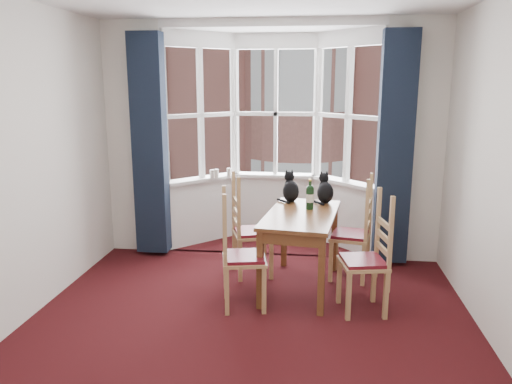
% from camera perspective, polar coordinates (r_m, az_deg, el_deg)
% --- Properties ---
extents(floor, '(4.50, 4.50, 0.00)m').
position_cam_1_polar(floor, '(4.23, -1.47, -17.22)').
color(floor, black).
rests_on(floor, ground).
extents(wall_near, '(4.00, 0.00, 4.00)m').
position_cam_1_polar(wall_near, '(1.65, -13.63, -13.21)').
color(wall_near, silver).
rests_on(wall_near, floor).
extents(wall_back_pier_left, '(0.70, 0.12, 2.80)m').
position_cam_1_polar(wall_back_pier_left, '(6.32, -13.51, 5.86)').
color(wall_back_pier_left, silver).
rests_on(wall_back_pier_left, floor).
extents(wall_back_pier_right, '(0.70, 0.12, 2.80)m').
position_cam_1_polar(wall_back_pier_right, '(6.02, 17.54, 5.31)').
color(wall_back_pier_right, silver).
rests_on(wall_back_pier_right, floor).
extents(bay_window, '(2.76, 0.94, 2.80)m').
position_cam_1_polar(bay_window, '(6.45, 2.06, 6.33)').
color(bay_window, white).
rests_on(bay_window, floor).
extents(curtain_left, '(0.38, 0.22, 2.60)m').
position_cam_1_polar(curtain_left, '(6.08, -12.03, 5.21)').
color(curtain_left, black).
rests_on(curtain_left, floor).
extents(curtain_right, '(0.38, 0.22, 2.60)m').
position_cam_1_polar(curtain_right, '(5.82, 15.58, 4.69)').
color(curtain_right, black).
rests_on(curtain_right, floor).
extents(dining_table, '(0.83, 1.33, 0.80)m').
position_cam_1_polar(dining_table, '(5.08, 5.18, -3.70)').
color(dining_table, brown).
rests_on(dining_table, floor).
extents(chair_left_near, '(0.48, 0.49, 0.92)m').
position_cam_1_polar(chair_left_near, '(4.71, -2.48, -7.67)').
color(chair_left_near, tan).
rests_on(chair_left_near, floor).
extents(chair_left_far, '(0.51, 0.52, 0.92)m').
position_cam_1_polar(chair_left_far, '(5.46, -1.34, -4.80)').
color(chair_left_far, tan).
rests_on(chair_left_far, floor).
extents(chair_right_near, '(0.47, 0.49, 0.92)m').
position_cam_1_polar(chair_right_near, '(4.75, 13.20, -7.86)').
color(chair_right_near, tan).
rests_on(chair_right_near, floor).
extents(chair_right_far, '(0.47, 0.49, 0.92)m').
position_cam_1_polar(chair_right_far, '(5.46, 11.66, -5.04)').
color(chair_right_far, tan).
rests_on(chair_right_far, floor).
extents(cat_left, '(0.24, 0.29, 0.35)m').
position_cam_1_polar(cat_left, '(5.51, 3.99, 0.30)').
color(cat_left, black).
rests_on(cat_left, dining_table).
extents(cat_right, '(0.23, 0.28, 0.35)m').
position_cam_1_polar(cat_right, '(5.48, 7.90, 0.14)').
color(cat_right, black).
rests_on(cat_right, dining_table).
extents(wine_bottle, '(0.08, 0.08, 0.32)m').
position_cam_1_polar(wine_bottle, '(5.18, 6.17, -0.47)').
color(wine_bottle, black).
rests_on(wine_bottle, dining_table).
extents(candle_tall, '(0.06, 0.06, 0.11)m').
position_cam_1_polar(candle_tall, '(6.48, -5.04, 2.07)').
color(candle_tall, white).
rests_on(candle_tall, bay_window).
extents(candle_short, '(0.06, 0.06, 0.11)m').
position_cam_1_polar(candle_short, '(6.50, -4.54, 2.13)').
color(candle_short, white).
rests_on(candle_short, bay_window).
extents(candle_extra, '(0.05, 0.05, 0.13)m').
position_cam_1_polar(candle_extra, '(6.49, -3.12, 2.19)').
color(candle_extra, white).
rests_on(candle_extra, bay_window).
extents(street, '(80.00, 80.00, 0.00)m').
position_cam_1_polar(street, '(36.79, 5.95, -0.16)').
color(street, '#333335').
rests_on(street, ground).
extents(tenement_building, '(18.40, 7.80, 15.20)m').
position_cam_1_polar(tenement_building, '(17.66, 5.29, 10.94)').
color(tenement_building, '#A76456').
rests_on(tenement_building, street).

